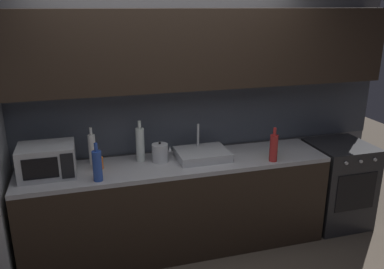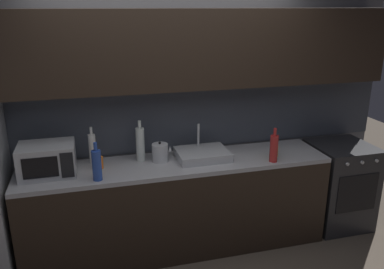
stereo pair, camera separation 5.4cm
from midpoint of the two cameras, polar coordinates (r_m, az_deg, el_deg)
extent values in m
cube|color=slate|center=(3.92, -4.00, 2.89)|extent=(4.58, 0.10, 2.50)
cube|color=#3D424C|center=(3.88, -3.81, 1.97)|extent=(4.58, 0.01, 0.60)
cube|color=black|center=(3.59, -3.46, 12.05)|extent=(4.22, 0.34, 0.70)
cube|color=black|center=(3.86, -2.44, -10.45)|extent=(2.84, 0.60, 0.86)
cube|color=#9E9EA3|center=(3.67, -2.54, -4.28)|extent=(2.84, 0.60, 0.04)
cube|color=#232326|center=(4.55, 19.78, -6.67)|extent=(0.60, 0.60, 0.90)
cube|color=black|center=(4.32, 22.17, -7.69)|extent=(0.45, 0.01, 0.40)
cylinder|color=#B2B2B7|center=(4.09, 20.96, -3.88)|extent=(0.03, 0.02, 0.03)
cylinder|color=#B2B2B7|center=(4.19, 22.77, -3.59)|extent=(0.03, 0.02, 0.03)
cylinder|color=#B2B2B7|center=(4.29, 24.51, -3.31)|extent=(0.03, 0.02, 0.03)
cube|color=#A8AAAF|center=(3.56, -20.51, -3.51)|extent=(0.46, 0.34, 0.27)
cube|color=black|center=(3.41, -21.37, -4.61)|extent=(0.28, 0.01, 0.18)
cube|color=black|center=(3.39, -17.89, -4.33)|extent=(0.10, 0.01, 0.22)
cube|color=#ADAFB5|center=(3.74, 1.05, -2.86)|extent=(0.48, 0.38, 0.08)
cylinder|color=silver|center=(3.81, 0.47, -0.06)|extent=(0.02, 0.02, 0.22)
cylinder|color=#B7BABF|center=(3.66, -5.04, -2.65)|extent=(0.15, 0.15, 0.17)
sphere|color=black|center=(3.62, -5.08, -1.23)|extent=(0.02, 0.02, 0.02)
cone|color=#B7BABF|center=(3.66, -3.61, -2.02)|extent=(0.03, 0.03, 0.05)
cylinder|color=silver|center=(3.69, -14.54, -2.10)|extent=(0.07, 0.07, 0.28)
cylinder|color=silver|center=(3.64, -14.75, 0.45)|extent=(0.03, 0.03, 0.07)
cylinder|color=#A82323|center=(3.71, 11.24, -1.95)|extent=(0.07, 0.07, 0.25)
cylinder|color=#A82323|center=(3.66, 11.39, 0.41)|extent=(0.03, 0.03, 0.07)
cylinder|color=silver|center=(3.67, -7.87, -1.47)|extent=(0.08, 0.08, 0.31)
cylinder|color=silver|center=(3.61, -8.00, 1.40)|extent=(0.03, 0.03, 0.07)
cylinder|color=#234299|center=(3.34, -13.89, -4.42)|extent=(0.08, 0.08, 0.26)
cylinder|color=#234299|center=(3.28, -14.11, -1.79)|extent=(0.03, 0.03, 0.07)
cylinder|color=orange|center=(3.60, -13.73, -4.03)|extent=(0.09, 0.09, 0.11)
cylinder|color=gold|center=(3.86, 11.26, -2.30)|extent=(0.08, 0.08, 0.11)
camera|label=1|loc=(0.03, -90.42, -0.14)|focal=37.13mm
camera|label=2|loc=(0.03, 89.58, 0.14)|focal=37.13mm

